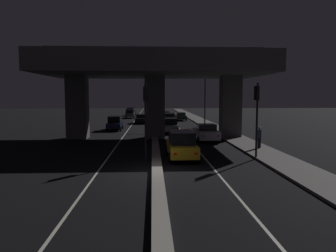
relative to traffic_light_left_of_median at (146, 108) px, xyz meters
The scene contains 21 objects.
ground_plane 5.34m from the traffic_light_left_of_median, 80.24° to the right, with size 200.00×200.00×0.00m, color black.
lane_line_left_inner 31.26m from the traffic_light_left_of_median, 94.83° to the left, with size 0.12×126.00×0.00m, color beige.
lane_line_right_inner 31.41m from the traffic_light_left_of_median, 82.63° to the left, with size 0.12×126.00×0.00m, color beige.
median_divider 31.15m from the traffic_light_left_of_median, 88.71° to the left, with size 0.59×126.00×0.25m, color gray.
sidewalk_right 25.69m from the traffic_light_left_of_median, 70.19° to the left, with size 2.63×126.00×0.14m, color #5B5956.
elevated_overpass 12.01m from the traffic_light_left_of_median, 86.54° to the left, with size 21.82×11.92×9.11m.
traffic_light_left_of_median is the anchor object (origin of this frame).
traffic_light_right_of_median 7.42m from the traffic_light_left_of_median, ahead, with size 0.30×0.49×5.09m.
street_lamp 24.93m from the traffic_light_left_of_median, 72.56° to the left, with size 2.38×0.32×8.45m.
car_taxi_yellow_lead 3.45m from the traffic_light_left_of_median, ahead, with size 2.02×4.63×1.87m.
car_white_second 10.71m from the traffic_light_left_of_median, 58.14° to the left, with size 2.18×4.32×1.62m.
car_grey_third 16.45m from the traffic_light_left_of_median, 81.09° to the left, with size 2.14×4.12×1.71m.
car_dark_red_fourth 24.80m from the traffic_light_left_of_median, 83.65° to the left, with size 2.19×4.84×1.85m.
car_grey_fifth 30.41m from the traffic_light_left_of_median, 85.56° to the left, with size 1.91×4.83×1.86m.
car_dark_green_sixth 36.34m from the traffic_light_left_of_median, 81.47° to the left, with size 2.03×4.87×1.39m.
car_dark_blue_lead_oncoming 20.08m from the traffic_light_left_of_median, 102.26° to the left, with size 1.91×4.39×1.76m.
car_black_second_oncoming 30.11m from the traffic_light_left_of_median, 92.36° to the left, with size 2.04×4.64×1.40m.
car_grey_third_oncoming 42.66m from the traffic_light_left_of_median, 95.25° to the left, with size 1.95×3.96×1.74m.
car_black_fourth_oncoming 50.90m from the traffic_light_left_of_median, 94.76° to the left, with size 2.01×4.28×1.79m.
motorcycle_red_filtering_near 3.63m from the traffic_light_left_of_median, 42.30° to the left, with size 0.33×1.71×1.42m.
pedestrian_on_sidewalk 9.94m from the traffic_light_left_of_median, 22.63° to the left, with size 0.31×0.31×1.68m.
Camera 1 is at (-0.26, -17.52, 4.19)m, focal length 35.00 mm.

